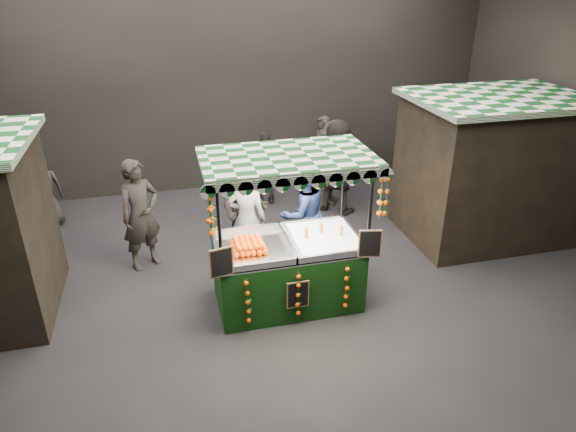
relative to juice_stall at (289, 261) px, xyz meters
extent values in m
plane|color=black|center=(-0.34, -0.16, -0.72)|extent=(12.00, 12.00, 0.00)
cube|color=black|center=(-0.34, 4.84, 1.78)|extent=(12.00, 0.10, 5.00)
cube|color=black|center=(4.06, 1.34, 0.53)|extent=(2.80, 2.00, 2.50)
cube|color=#104919|center=(4.06, 1.34, 1.83)|extent=(3.00, 2.20, 0.10)
cube|color=black|center=(-0.01, 0.04, -0.25)|extent=(2.06, 1.12, 0.94)
cube|color=silver|center=(-0.01, 0.04, 0.24)|extent=(2.06, 1.12, 0.04)
cylinder|color=black|center=(-1.01, -0.50, 0.40)|extent=(0.05, 0.05, 2.25)
cylinder|color=black|center=(0.99, -0.50, 0.40)|extent=(0.05, 0.05, 2.25)
cylinder|color=black|center=(-1.01, 0.57, 0.40)|extent=(0.05, 0.05, 2.25)
cylinder|color=black|center=(0.99, 0.57, 0.40)|extent=(0.05, 0.05, 2.25)
cube|color=#104919|center=(-0.01, 0.04, 1.57)|extent=(2.29, 1.36, 0.07)
cube|color=silver|center=(0.55, 0.04, 0.29)|extent=(0.92, 1.01, 0.07)
cube|color=black|center=(-1.02, -0.55, 0.45)|extent=(0.32, 0.09, 0.41)
cube|color=black|center=(1.00, -0.55, 0.45)|extent=(0.32, 0.09, 0.41)
cube|color=black|center=(-0.01, -0.56, -0.20)|extent=(0.32, 0.02, 0.41)
imported|color=gray|center=(-0.40, 1.18, 0.15)|extent=(0.74, 0.62, 1.74)
imported|color=navy|center=(0.54, 1.17, 0.16)|extent=(1.01, 0.89, 1.75)
imported|color=#2A2622|center=(-2.06, 1.64, 0.22)|extent=(0.82, 0.73, 1.88)
imported|color=#292321|center=(-0.37, 1.64, 0.15)|extent=(1.04, 0.94, 1.73)
imported|color=black|center=(0.44, 3.62, 0.07)|extent=(0.96, 0.50, 1.57)
imported|color=#292421|center=(1.81, 3.32, 0.17)|extent=(1.20, 1.33, 1.79)
imported|color=#2E2825|center=(-3.89, 3.62, 0.04)|extent=(0.87, 0.75, 1.51)
imported|color=black|center=(1.74, 2.91, 0.24)|extent=(1.68, 1.65, 1.93)
imported|color=#2C2723|center=(1.79, 4.12, 0.12)|extent=(0.55, 0.70, 1.67)
camera|label=1|loc=(-1.57, -6.20, 3.83)|focal=32.04mm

